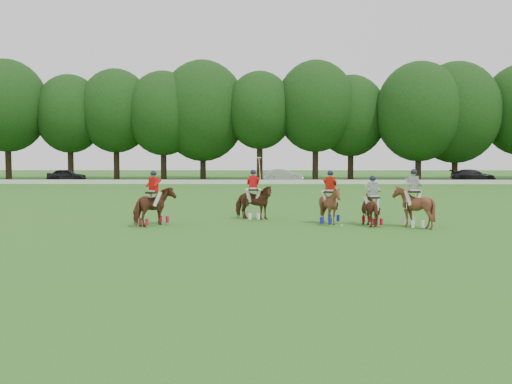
{
  "coord_description": "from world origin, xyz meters",
  "views": [
    {
      "loc": [
        0.3,
        -20.12,
        3.0
      ],
      "look_at": [
        0.02,
        4.2,
        1.4
      ],
      "focal_mm": 40.0,
      "sensor_mm": 36.0,
      "label": 1
    }
  ],
  "objects_px": {
    "polo_stripe_a": "(372,208)",
    "polo_stripe_b": "(413,206)",
    "car_left": "(67,175)",
    "polo_red_a": "(154,206)",
    "car_mid": "(283,175)",
    "car_right": "(473,176)",
    "polo_ball": "(342,226)",
    "polo_red_c": "(330,205)",
    "polo_red_b": "(253,202)"
  },
  "relations": [
    {
      "from": "polo_red_a",
      "to": "car_mid",
      "type": "bearing_deg",
      "value": 80.0
    },
    {
      "from": "polo_red_a",
      "to": "polo_red_b",
      "type": "relative_size",
      "value": 0.82
    },
    {
      "from": "car_left",
      "to": "polo_red_a",
      "type": "relative_size",
      "value": 1.8
    },
    {
      "from": "car_mid",
      "to": "polo_ball",
      "type": "bearing_deg",
      "value": 179.25
    },
    {
      "from": "polo_ball",
      "to": "car_left",
      "type": "bearing_deg",
      "value": 122.54
    },
    {
      "from": "polo_stripe_b",
      "to": "polo_ball",
      "type": "bearing_deg",
      "value": 177.39
    },
    {
      "from": "polo_stripe_a",
      "to": "polo_red_c",
      "type": "bearing_deg",
      "value": 165.3
    },
    {
      "from": "polo_stripe_b",
      "to": "car_left",
      "type": "bearing_deg",
      "value": 125.38
    },
    {
      "from": "polo_stripe_a",
      "to": "polo_red_b",
      "type": "bearing_deg",
      "value": 156.85
    },
    {
      "from": "car_right",
      "to": "polo_stripe_b",
      "type": "bearing_deg",
      "value": 160.86
    },
    {
      "from": "car_left",
      "to": "polo_stripe_a",
      "type": "relative_size",
      "value": 1.97
    },
    {
      "from": "car_mid",
      "to": "polo_stripe_b",
      "type": "distance_m",
      "value": 39.41
    },
    {
      "from": "car_left",
      "to": "polo_ball",
      "type": "distance_m",
      "value": 46.36
    },
    {
      "from": "polo_red_b",
      "to": "polo_ball",
      "type": "relative_size",
      "value": 31.62
    },
    {
      "from": "polo_red_b",
      "to": "polo_ball",
      "type": "bearing_deg",
      "value": -35.01
    },
    {
      "from": "polo_red_c",
      "to": "polo_ball",
      "type": "distance_m",
      "value": 1.26
    },
    {
      "from": "polo_red_a",
      "to": "polo_ball",
      "type": "distance_m",
      "value": 7.93
    },
    {
      "from": "car_mid",
      "to": "polo_red_b",
      "type": "xyz_separation_m",
      "value": [
        -2.68,
        -36.47,
        0.11
      ]
    },
    {
      "from": "car_right",
      "to": "polo_red_b",
      "type": "bearing_deg",
      "value": 151.34
    },
    {
      "from": "car_right",
      "to": "polo_stripe_b",
      "type": "distance_m",
      "value": 42.69
    },
    {
      "from": "car_mid",
      "to": "polo_red_c",
      "type": "distance_m",
      "value": 38.19
    },
    {
      "from": "polo_stripe_a",
      "to": "polo_stripe_b",
      "type": "xyz_separation_m",
      "value": [
        1.57,
        -0.58,
        0.13
      ]
    },
    {
      "from": "polo_ball",
      "to": "polo_red_c",
      "type": "bearing_deg",
      "value": 113.52
    },
    {
      "from": "car_mid",
      "to": "car_right",
      "type": "height_order",
      "value": "car_mid"
    },
    {
      "from": "polo_red_c",
      "to": "car_right",
      "type": "bearing_deg",
      "value": 62.16
    },
    {
      "from": "polo_red_a",
      "to": "polo_ball",
      "type": "bearing_deg",
      "value": -2.3
    },
    {
      "from": "polo_stripe_a",
      "to": "car_left",
      "type": "bearing_deg",
      "value": 124.22
    },
    {
      "from": "car_right",
      "to": "polo_red_a",
      "type": "relative_size",
      "value": 2.05
    },
    {
      "from": "polo_stripe_a",
      "to": "polo_stripe_b",
      "type": "bearing_deg",
      "value": -20.2
    },
    {
      "from": "polo_red_b",
      "to": "polo_stripe_a",
      "type": "distance_m",
      "value": 5.51
    },
    {
      "from": "car_right",
      "to": "polo_red_c",
      "type": "xyz_separation_m",
      "value": [
        -20.16,
        -38.18,
        0.15
      ]
    },
    {
      "from": "polo_red_c",
      "to": "polo_stripe_a",
      "type": "xyz_separation_m",
      "value": [
        1.73,
        -0.45,
        -0.09
      ]
    },
    {
      "from": "car_left",
      "to": "car_right",
      "type": "bearing_deg",
      "value": -99.8
    },
    {
      "from": "car_right",
      "to": "polo_stripe_a",
      "type": "relative_size",
      "value": 2.25
    },
    {
      "from": "car_mid",
      "to": "polo_ball",
      "type": "height_order",
      "value": "car_mid"
    },
    {
      "from": "polo_ball",
      "to": "car_right",
      "type": "bearing_deg",
      "value": 63.16
    },
    {
      "from": "car_left",
      "to": "polo_red_b",
      "type": "relative_size",
      "value": 1.47
    },
    {
      "from": "polo_red_b",
      "to": "car_left",
      "type": "bearing_deg",
      "value": 120.18
    },
    {
      "from": "polo_red_a",
      "to": "polo_stripe_b",
      "type": "distance_m",
      "value": 10.8
    },
    {
      "from": "polo_red_b",
      "to": "polo_ball",
      "type": "xyz_separation_m",
      "value": [
        3.73,
        -2.61,
        -0.78
      ]
    },
    {
      "from": "polo_stripe_b",
      "to": "car_right",
      "type": "bearing_deg",
      "value": 66.73
    },
    {
      "from": "polo_stripe_b",
      "to": "polo_ball",
      "type": "xyz_separation_m",
      "value": [
        -2.91,
        0.13,
        -0.83
      ]
    },
    {
      "from": "car_right",
      "to": "car_mid",
      "type": "bearing_deg",
      "value": 94.13
    },
    {
      "from": "polo_red_a",
      "to": "polo_red_b",
      "type": "xyz_separation_m",
      "value": [
        4.15,
        2.29,
        -0.02
      ]
    },
    {
      "from": "polo_red_c",
      "to": "polo_red_a",
      "type": "bearing_deg",
      "value": -175.56
    },
    {
      "from": "polo_red_b",
      "to": "polo_stripe_a",
      "type": "xyz_separation_m",
      "value": [
        5.07,
        -2.17,
        -0.08
      ]
    },
    {
      "from": "polo_red_b",
      "to": "polo_ball",
      "type": "height_order",
      "value": "polo_red_b"
    },
    {
      "from": "car_right",
      "to": "polo_ball",
      "type": "height_order",
      "value": "car_right"
    },
    {
      "from": "car_left",
      "to": "polo_red_a",
      "type": "distance_m",
      "value": 42.35
    },
    {
      "from": "polo_red_b",
      "to": "polo_red_c",
      "type": "xyz_separation_m",
      "value": [
        3.34,
        -1.71,
        0.01
      ]
    }
  ]
}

